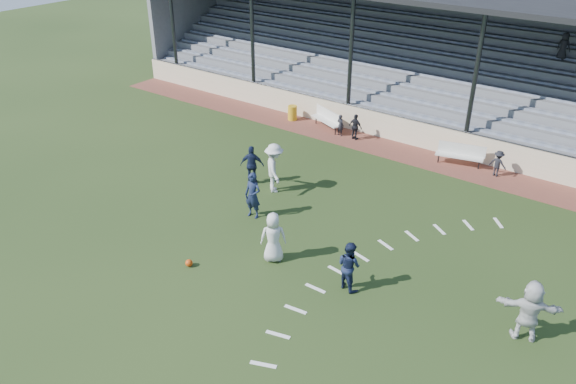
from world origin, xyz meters
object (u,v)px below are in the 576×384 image
(trash_bin, at_px, (292,113))
(football, at_px, (189,263))
(bench_right, at_px, (461,153))
(player_navy_lead, at_px, (253,195))
(player_white_lead, at_px, (273,237))
(bench_left, at_px, (327,118))

(trash_bin, bearing_deg, football, -68.87)
(bench_right, relative_size, trash_bin, 2.69)
(football, height_order, player_navy_lead, player_navy_lead)
(player_navy_lead, bearing_deg, bench_right, 56.96)
(player_navy_lead, bearing_deg, player_white_lead, -42.88)
(bench_left, distance_m, football, 12.62)
(player_white_lead, bearing_deg, player_navy_lead, -75.59)
(player_navy_lead, bearing_deg, bench_left, 99.91)
(trash_bin, distance_m, football, 13.14)
(football, xyz_separation_m, player_navy_lead, (-0.28, 3.60, 0.76))
(bench_right, relative_size, football, 8.52)
(football, bearing_deg, bench_right, 70.92)
(bench_right, height_order, football, bench_right)
(trash_bin, bearing_deg, bench_right, -0.24)
(player_white_lead, height_order, player_navy_lead, player_navy_lead)
(bench_right, xyz_separation_m, player_navy_lead, (-4.51, -8.61, 0.29))
(bench_right, relative_size, player_navy_lead, 1.16)
(trash_bin, bearing_deg, bench_left, 2.09)
(football, distance_m, player_navy_lead, 3.69)
(bench_left, height_order, player_navy_lead, player_navy_lead)
(bench_right, xyz_separation_m, trash_bin, (-8.96, 0.04, -0.19))
(player_white_lead, bearing_deg, trash_bin, -95.27)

